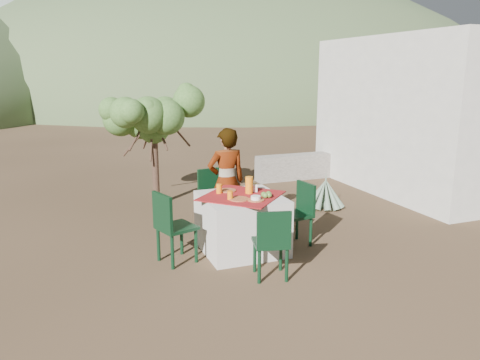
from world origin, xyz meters
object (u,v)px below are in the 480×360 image
object	(u,v)px
chair_far	(214,196)
chair_right	(299,211)
chair_near	(272,241)
guesthouse	(439,114)
juice_pitcher	(249,185)
person	(226,182)
shrub_tree	(156,122)
agave	(325,194)
chair_left	(171,224)
table	(241,223)

from	to	relation	value
chair_far	chair_right	size ratio (longest dim) A/B	1.07
chair_near	chair_right	bearing A→B (deg)	-118.99
guesthouse	juice_pitcher	xyz separation A→B (m)	(-4.90, -1.88, -0.63)
person	shrub_tree	distance (m)	2.13
chair_right	juice_pitcher	distance (m)	0.81
agave	chair_right	bearing A→B (deg)	-131.92
shrub_tree	chair_near	bearing A→B (deg)	-80.85
chair_left	chair_right	distance (m)	1.80
chair_far	person	size ratio (longest dim) A/B	0.59
chair_far	person	world-z (taller)	person
chair_right	person	world-z (taller)	person
chair_left	juice_pitcher	size ratio (longest dim) A/B	4.08
juice_pitcher	chair_right	bearing A→B (deg)	-9.82
table	chair_left	distance (m)	0.98
agave	chair_left	bearing A→B (deg)	-154.63
chair_near	juice_pitcher	size ratio (longest dim) A/B	3.78
guesthouse	chair_right	bearing A→B (deg)	-154.59
table	shrub_tree	distance (m)	2.92
chair_near	chair_left	size ratio (longest dim) A/B	0.93
chair_left	juice_pitcher	xyz separation A→B (m)	(1.10, 0.16, 0.37)
chair_right	agave	xyz separation A→B (m)	(1.27, 1.41, -0.23)
person	juice_pitcher	world-z (taller)	person
chair_right	chair_left	bearing A→B (deg)	-96.53
chair_left	shrub_tree	size ratio (longest dim) A/B	0.49
table	guesthouse	world-z (taller)	guesthouse
chair_near	chair_left	distance (m)	1.30
chair_near	chair_right	distance (m)	1.24
table	agave	distance (m)	2.50
chair_far	chair_right	xyz separation A→B (m)	(0.90, -1.02, -0.03)
chair_left	guesthouse	xyz separation A→B (m)	(6.00, 2.04, 0.99)
table	chair_right	size ratio (longest dim) A/B	1.51
chair_near	shrub_tree	distance (m)	3.79
chair_near	chair_right	world-z (taller)	chair_right
chair_right	agave	bearing A→B (deg)	130.25
juice_pitcher	agave	bearing A→B (deg)	33.34
shrub_tree	guesthouse	world-z (taller)	guesthouse
chair_near	person	world-z (taller)	person
person	agave	distance (m)	2.22
agave	guesthouse	world-z (taller)	guesthouse
chair_right	person	distance (m)	1.15
table	chair_near	bearing A→B (deg)	-90.03
chair_right	shrub_tree	size ratio (longest dim) A/B	0.46
chair_far	guesthouse	world-z (taller)	guesthouse
chair_near	chair_far	bearing A→B (deg)	-74.65
guesthouse	chair_near	bearing A→B (deg)	-149.95
table	juice_pitcher	bearing A→B (deg)	26.67
table	chair_left	bearing A→B (deg)	-174.46
chair_right	juice_pitcher	bearing A→B (deg)	-107.65
agave	guesthouse	size ratio (longest dim) A/B	0.17
chair_right	chair_near	bearing A→B (deg)	-50.08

